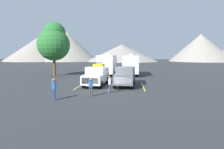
# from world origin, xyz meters

# --- Properties ---
(ground_plane) EXTENTS (240.00, 240.00, 0.00)m
(ground_plane) POSITION_xyz_m (0.00, 0.00, 0.00)
(ground_plane) COLOR #2D3033
(pickup_truck_a) EXTENTS (2.42, 5.40, 2.59)m
(pickup_truck_a) POSITION_xyz_m (-1.73, 1.41, 1.17)
(pickup_truck_a) COLOR white
(pickup_truck_a) RESTS_ON ground
(pickup_truck_b) EXTENTS (2.42, 5.56, 2.15)m
(pickup_truck_b) POSITION_xyz_m (1.54, 1.50, 1.15)
(pickup_truck_b) COLOR #595B60
(pickup_truck_b) RESTS_ON ground
(lot_stripe_a) EXTENTS (0.12, 5.50, 0.01)m
(lot_stripe_a) POSITION_xyz_m (-3.55, 0.95, 0.00)
(lot_stripe_a) COLOR gold
(lot_stripe_a) RESTS_ON ground
(lot_stripe_b) EXTENTS (0.12, 5.50, 0.01)m
(lot_stripe_b) POSITION_xyz_m (0.00, 0.95, 0.00)
(lot_stripe_b) COLOR gold
(lot_stripe_b) RESTS_ON ground
(lot_stripe_c) EXTENTS (0.12, 5.50, 0.01)m
(lot_stripe_c) POSITION_xyz_m (3.55, 0.95, 0.00)
(lot_stripe_c) COLOR gold
(lot_stripe_c) RESTS_ON ground
(camper_trailer_a) EXTENTS (2.65, 7.71, 3.70)m
(camper_trailer_a) POSITION_xyz_m (-1.62, 11.34, 1.95)
(camper_trailer_a) COLOR white
(camper_trailer_a) RESTS_ON ground
(camper_trailer_b) EXTENTS (2.74, 7.84, 3.66)m
(camper_trailer_b) POSITION_xyz_m (2.27, 11.92, 1.93)
(camper_trailer_b) COLOR silver
(camper_trailer_b) RESTS_ON ground
(person_a) EXTENTS (0.28, 0.31, 1.57)m
(person_a) POSITION_xyz_m (0.23, -2.81, 0.90)
(person_a) COLOR navy
(person_a) RESTS_ON ground
(person_b) EXTENTS (0.33, 0.31, 1.70)m
(person_b) POSITION_xyz_m (-3.79, -5.90, 0.98)
(person_b) COLOR navy
(person_b) RESTS_ON ground
(person_c) EXTENTS (0.34, 0.22, 1.55)m
(person_c) POSITION_xyz_m (-1.22, -4.37, 0.89)
(person_c) COLOR #3F3F42
(person_c) RESTS_ON ground
(tree_a) EXTENTS (5.23, 5.23, 8.80)m
(tree_a) POSITION_xyz_m (-10.30, 10.16, 5.59)
(tree_a) COLOR brown
(tree_a) RESTS_ON ground
(mountain_ridge) EXTENTS (142.49, 37.05, 17.94)m
(mountain_ridge) POSITION_xyz_m (5.79, 78.64, 7.10)
(mountain_ridge) COLOR gray
(mountain_ridge) RESTS_ON ground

